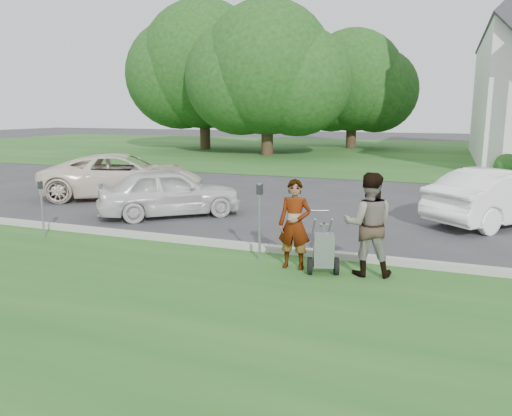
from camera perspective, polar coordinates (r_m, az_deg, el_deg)
The scene contains 15 objects.
ground at distance 9.69m, azimuth 2.13°, elevation -6.10°, with size 120.00×120.00×0.00m, color #333335.
grass_strip at distance 7.09m, azimuth -5.91°, elevation -12.75°, with size 80.00×7.00×0.01m, color #20531C.
church_lawn at distance 36.01m, azimuth 16.20°, elevation 6.10°, with size 80.00×30.00×0.01m, color #20531C.
curb at distance 10.17m, azimuth 3.13°, elevation -4.84°, with size 80.00×0.18×0.15m, color #9E9E93.
tree_left at distance 32.74m, azimuth 1.30°, elevation 15.02°, with size 10.63×8.40×9.71m.
tree_far at distance 37.89m, azimuth -6.00°, elevation 15.31°, with size 11.64×9.20×10.73m.
tree_back at distance 39.43m, azimuth 10.99°, elevation 13.60°, with size 9.61×7.60×8.89m.
striping_cart at distance 8.89m, azimuth 7.71°, elevation -4.91°, with size 0.76×1.15×0.99m.
person_left at distance 9.06m, azimuth 4.43°, elevation -1.97°, with size 0.60×0.39×1.64m, color #999999.
person_right at distance 8.87m, azimuth 12.71°, elevation -1.92°, with size 0.88×0.69×1.81m, color #999999.
parking_meter_near at distance 9.49m, azimuth 0.41°, elevation -0.50°, with size 0.11×0.10×1.52m.
parking_meter_far at distance 12.23m, azimuth -23.31°, elevation 0.62°, with size 0.10×0.09×1.32m.
car_a at distance 17.26m, azimuth -14.90°, elevation 3.60°, with size 2.40×5.22×1.45m, color beige.
car_b at distance 13.89m, azimuth -9.84°, elevation 1.80°, with size 1.56×3.88×1.32m, color silver.
car_d at distance 14.14m, azimuth 26.34°, elevation 1.17°, with size 1.50×4.30×1.42m, color white.
Camera 1 is at (2.97, -8.77, 2.86)m, focal length 35.00 mm.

